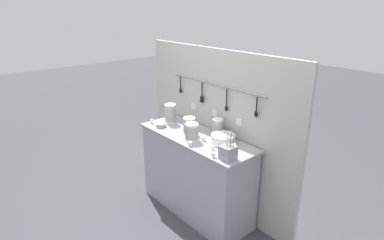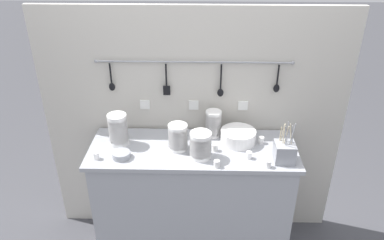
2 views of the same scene
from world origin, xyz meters
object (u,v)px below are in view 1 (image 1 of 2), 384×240
object	(u,v)px
cutlery_caddy	(228,152)
cup_back_left	(234,146)
plate_stack	(223,139)
steel_mixing_bowl	(161,125)
bowl_stack_tall_left	(218,127)
cup_mid_row	(213,155)
cup_front_right	(204,139)
cup_front_left	(190,144)
bowl_stack_nested_right	(192,132)
cup_beside_plates	(152,122)
bowl_stack_back_corner	(170,113)
cup_edge_near	(213,148)
bowl_stack_wide_centre	(189,126)

from	to	relation	value
cutlery_caddy	cup_back_left	world-z (taller)	cutlery_caddy
plate_stack	steel_mixing_bowl	world-z (taller)	plate_stack
bowl_stack_tall_left	cup_mid_row	size ratio (longest dim) A/B	4.02
steel_mixing_bowl	cup_back_left	world-z (taller)	cup_back_left
cup_front_right	cup_front_left	world-z (taller)	same
bowl_stack_nested_right	cup_beside_plates	world-z (taller)	bowl_stack_nested_right
bowl_stack_tall_left	cup_front_left	bearing A→B (deg)	-88.09
bowl_stack_tall_left	steel_mixing_bowl	bearing A→B (deg)	-153.46
steel_mixing_bowl	cup_mid_row	xyz separation A→B (m)	(0.95, -0.08, 0.00)
bowl_stack_back_corner	cup_front_right	xyz separation A→B (m)	(0.67, -0.07, -0.09)
bowl_stack_tall_left	bowl_stack_nested_right	xyz separation A→B (m)	(-0.09, -0.29, -0.00)
cup_front_right	cup_edge_near	xyz separation A→B (m)	(0.22, -0.09, 0.00)
bowl_stack_tall_left	cutlery_caddy	size ratio (longest dim) A/B	0.70
cup_front_right	cup_mid_row	distance (m)	0.38
cup_front_left	cup_beside_plates	distance (m)	0.79
bowl_stack_tall_left	bowl_stack_back_corner	world-z (taller)	bowl_stack_back_corner
cup_front_right	cup_back_left	size ratio (longest dim) A/B	1.00
bowl_stack_nested_right	cup_edge_near	xyz separation A→B (m)	(0.32, -0.01, -0.07)
cup_front_right	cup_beside_plates	xyz separation A→B (m)	(-0.78, -0.12, 0.00)
cutlery_caddy	cup_front_right	xyz separation A→B (m)	(-0.45, 0.11, -0.04)
bowl_stack_tall_left	bowl_stack_nested_right	world-z (taller)	bowl_stack_tall_left
bowl_stack_tall_left	steel_mixing_bowl	size ratio (longest dim) A/B	1.63
cup_mid_row	cup_front_left	world-z (taller)	same
cup_front_left	cup_back_left	bearing A→B (deg)	42.44
cup_front_right	bowl_stack_back_corner	bearing A→B (deg)	173.77
bowl_stack_wide_centre	cup_beside_plates	xyz separation A→B (m)	(-0.53, -0.14, -0.07)
cutlery_caddy	cup_edge_near	world-z (taller)	cutlery_caddy
plate_stack	cup_back_left	distance (m)	0.16
cup_mid_row	cup_front_left	size ratio (longest dim) A/B	1.00
bowl_stack_wide_centre	cup_mid_row	xyz separation A→B (m)	(0.59, -0.20, -0.07)
bowl_stack_wide_centre	cup_beside_plates	bearing A→B (deg)	-165.62
bowl_stack_nested_right	plate_stack	xyz separation A→B (m)	(0.26, 0.20, -0.05)
bowl_stack_nested_right	cup_back_left	world-z (taller)	bowl_stack_nested_right
bowl_stack_wide_centre	cup_front_left	size ratio (longest dim) A/B	3.84
cup_front_right	cup_mid_row	xyz separation A→B (m)	(0.33, -0.18, 0.00)
bowl_stack_back_corner	cup_front_left	distance (m)	0.73
bowl_stack_tall_left	cup_edge_near	size ratio (longest dim) A/B	4.02
bowl_stack_back_corner	cup_edge_near	bearing A→B (deg)	-10.12
bowl_stack_back_corner	cup_edge_near	world-z (taller)	bowl_stack_back_corner
cutlery_caddy	cup_edge_near	distance (m)	0.23
steel_mixing_bowl	cup_front_right	world-z (taller)	cup_front_right
bowl_stack_wide_centre	cup_mid_row	distance (m)	0.62
bowl_stack_nested_right	cup_edge_near	distance (m)	0.33
cup_edge_near	cup_front_left	bearing A→B (deg)	-154.15
plate_stack	cup_front_right	world-z (taller)	plate_stack
steel_mixing_bowl	cup_back_left	bearing A→B (deg)	12.08
steel_mixing_bowl	plate_stack	bearing A→B (deg)	15.21
plate_stack	steel_mixing_bowl	size ratio (longest dim) A/B	2.07
cup_front_right	cup_edge_near	world-z (taller)	same
bowl_stack_nested_right	cup_edge_near	bearing A→B (deg)	-1.01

